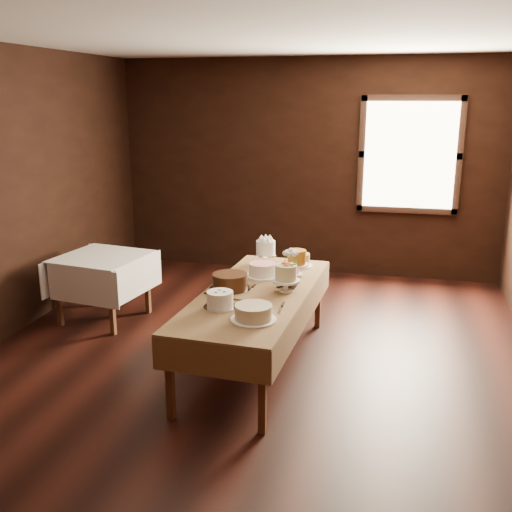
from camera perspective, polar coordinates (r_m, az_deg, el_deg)
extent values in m
cube|color=black|center=(5.31, -0.52, -10.51)|extent=(5.00, 6.00, 0.01)
cube|color=beige|center=(4.80, -0.60, 21.16)|extent=(5.00, 6.00, 0.01)
cube|color=black|center=(7.77, 4.93, 8.54)|extent=(5.00, 0.02, 2.80)
cube|color=black|center=(2.21, -20.34, -10.16)|extent=(5.00, 0.02, 2.80)
cube|color=#FFEABF|center=(7.60, 14.75, 9.47)|extent=(1.10, 0.05, 1.30)
cube|color=#4A2816|center=(4.41, -8.39, -11.87)|extent=(0.06, 0.06, 0.62)
cube|color=#4A2816|center=(6.19, -0.35, -3.57)|extent=(0.06, 0.06, 0.62)
cube|color=#4A2816|center=(4.19, 0.64, -13.27)|extent=(0.06, 0.06, 0.62)
cube|color=#4A2816|center=(6.03, 6.09, -4.17)|extent=(0.06, 0.06, 0.62)
cube|color=#4A2816|center=(5.04, 0.04, -3.82)|extent=(0.93, 2.21, 0.04)
cube|color=olive|center=(5.03, 0.04, -3.55)|extent=(0.99, 2.27, 0.01)
cube|color=#4A2816|center=(6.37, -18.69, -3.68)|extent=(0.05, 0.05, 0.65)
cube|color=#4A2816|center=(6.85, -15.19, -2.08)|extent=(0.05, 0.05, 0.65)
cube|color=#4A2816|center=(5.98, -13.88, -4.54)|extent=(0.05, 0.05, 0.65)
cube|color=#4A2816|center=(6.49, -10.55, -2.76)|extent=(0.05, 0.05, 0.65)
cube|color=#4A2816|center=(6.32, -14.79, -0.27)|extent=(0.85, 0.85, 0.04)
cube|color=white|center=(6.31, -14.80, -0.04)|extent=(0.95, 0.95, 0.01)
cylinder|color=silver|center=(5.86, 0.94, -0.19)|extent=(0.23, 0.23, 0.11)
cylinder|color=white|center=(5.83, 0.95, 0.96)|extent=(0.20, 0.20, 0.13)
cylinder|color=white|center=(5.79, 4.21, -0.92)|extent=(0.27, 0.27, 0.01)
cylinder|color=tan|center=(5.78, 4.22, -0.33)|extent=(0.27, 0.27, 0.11)
cylinder|color=white|center=(5.45, 0.62, -1.94)|extent=(0.31, 0.31, 0.01)
cylinder|color=white|center=(5.43, 0.62, -1.35)|extent=(0.31, 0.31, 0.10)
cylinder|color=white|center=(5.47, 4.01, -1.28)|extent=(0.22, 0.22, 0.13)
cylinder|color=#BB721A|center=(5.43, 4.03, 0.03)|extent=(0.23, 0.23, 0.13)
cylinder|color=silver|center=(5.09, -2.56, -3.21)|extent=(0.37, 0.37, 0.01)
cylinder|color=#351B0B|center=(5.07, -2.57, -2.45)|extent=(0.43, 0.43, 0.13)
cylinder|color=white|center=(5.02, 2.92, -2.84)|extent=(0.24, 0.24, 0.12)
cylinder|color=beige|center=(4.98, 2.94, -1.47)|extent=(0.26, 0.26, 0.13)
cylinder|color=silver|center=(4.66, -3.51, -5.00)|extent=(0.27, 0.27, 0.01)
cylinder|color=white|center=(4.64, -3.53, -4.22)|extent=(0.23, 0.23, 0.12)
cylinder|color=white|center=(4.41, -0.26, -6.21)|extent=(0.35, 0.35, 0.01)
cylinder|color=beige|center=(4.38, -0.26, -5.48)|extent=(0.40, 0.40, 0.11)
cube|color=silver|center=(4.77, -0.46, -4.52)|extent=(0.24, 0.07, 0.01)
cube|color=silver|center=(4.61, 2.41, -5.26)|extent=(0.03, 0.24, 0.01)
cube|color=silver|center=(5.28, 0.13, -2.54)|extent=(0.03, 0.24, 0.01)
cube|color=silver|center=(5.22, 3.54, -2.78)|extent=(0.18, 0.19, 0.01)
cube|color=silver|center=(4.93, -3.31, -3.86)|extent=(0.24, 0.05, 0.01)
imported|color=#2D2823|center=(5.10, 3.36, -2.44)|extent=(0.17, 0.17, 0.14)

